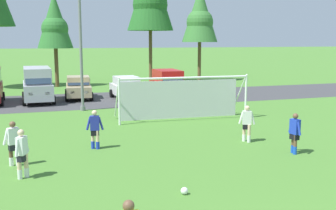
{
  "coord_description": "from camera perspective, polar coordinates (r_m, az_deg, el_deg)",
  "views": [
    {
      "loc": [
        -4.97,
        -5.32,
        4.52
      ],
      "look_at": [
        0.27,
        10.86,
        1.77
      ],
      "focal_mm": 43.46,
      "sensor_mm": 36.0,
      "label": 1
    }
  ],
  "objects": [
    {
      "name": "street_lamp",
      "position": [
        26.31,
        -11.77,
        8.23
      ],
      "size": [
        2.0,
        0.32,
        8.06
      ],
      "color": "slate",
      "rests_on": "ground"
    },
    {
      "name": "parked_car_slot_center_right",
      "position": [
        31.9,
        -0.01,
        3.05
      ],
      "size": [
        2.2,
        4.63,
        2.16
      ],
      "color": "red",
      "rests_on": "ground"
    },
    {
      "name": "tree_right_edge",
      "position": [
        44.49,
        4.5,
        12.36
      ],
      "size": [
        3.82,
        3.82,
        10.2
      ],
      "color": "brown",
      "rests_on": "ground"
    },
    {
      "name": "player_defender_far",
      "position": [
        17.15,
        -10.22,
        -3.41
      ],
      "size": [
        0.72,
        0.29,
        1.64
      ],
      "color": "beige",
      "rests_on": "ground"
    },
    {
      "name": "parked_car_slot_center",
      "position": [
        31.26,
        -5.8,
        2.44
      ],
      "size": [
        2.18,
        4.27,
        1.72
      ],
      "color": "silver",
      "rests_on": "ground"
    },
    {
      "name": "parked_car_slot_left",
      "position": [
        30.99,
        -17.83,
        2.85
      ],
      "size": [
        2.31,
        4.86,
        2.52
      ],
      "color": "#B2B2BC",
      "rests_on": "ground"
    },
    {
      "name": "player_winger_right",
      "position": [
        14.2,
        -19.78,
        -6.46
      ],
      "size": [
        0.46,
        0.66,
        1.64
      ],
      "color": "beige",
      "rests_on": "ground"
    },
    {
      "name": "tree_center_back",
      "position": [
        40.54,
        -15.61,
        11.08
      ],
      "size": [
        3.33,
        3.33,
        8.88
      ],
      "color": "brown",
      "rests_on": "ground"
    },
    {
      "name": "soccer_goal",
      "position": [
        23.22,
        1.85,
        1.19
      ],
      "size": [
        7.51,
        2.32,
        2.57
      ],
      "color": "white",
      "rests_on": "ground"
    },
    {
      "name": "parking_lot_strip",
      "position": [
        31.34,
        -8.63,
        0.79
      ],
      "size": [
        52.0,
        8.4,
        0.01
      ],
      "primitive_type": "cube",
      "color": "#3D3D3F",
      "rests_on": "ground"
    },
    {
      "name": "player_winger_left",
      "position": [
        18.37,
        10.99,
        -2.59
      ],
      "size": [
        0.68,
        0.43,
        1.64
      ],
      "color": "beige",
      "rests_on": "ground"
    },
    {
      "name": "soccer_ball",
      "position": [
        12.24,
        2.32,
        -11.93
      ],
      "size": [
        0.22,
        0.22,
        0.22
      ],
      "color": "white",
      "rests_on": "ground"
    },
    {
      "name": "player_trailing_back",
      "position": [
        16.96,
        17.33,
        -3.83
      ],
      "size": [
        0.3,
        0.75,
        1.64
      ],
      "color": "brown",
      "rests_on": "ground"
    },
    {
      "name": "player_striker_near",
      "position": [
        15.66,
        -20.84,
        -5.08
      ],
      "size": [
        0.74,
        0.36,
        1.64
      ],
      "color": "brown",
      "rests_on": "ground"
    },
    {
      "name": "ground_plane",
      "position": [
        21.4,
        -4.11,
        -3.03
      ],
      "size": [
        400.0,
        400.0,
        0.0
      ],
      "primitive_type": "plane",
      "color": "#477A2D"
    },
    {
      "name": "parked_car_slot_center_left",
      "position": [
        32.03,
        -12.45,
        2.43
      ],
      "size": [
        2.26,
        4.32,
        1.72
      ],
      "color": "tan",
      "rests_on": "ground"
    }
  ]
}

